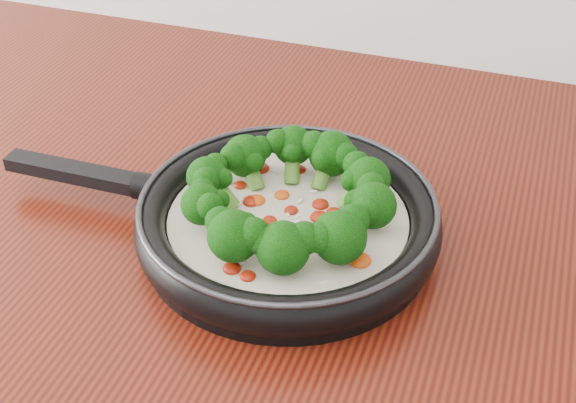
% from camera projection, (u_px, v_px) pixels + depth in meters
% --- Properties ---
extents(skillet, '(0.47, 0.31, 0.09)m').
position_uv_depth(skillet, '(287.00, 216.00, 0.76)').
color(skillet, black).
rests_on(skillet, counter).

